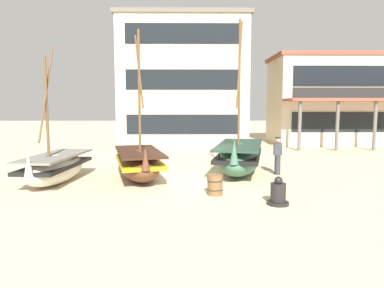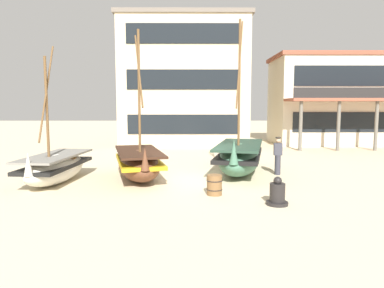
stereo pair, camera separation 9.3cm
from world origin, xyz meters
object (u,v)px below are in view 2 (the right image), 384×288
object	(u,v)px
capstan_winch	(277,194)
wooden_barrel	(214,185)
fishing_boat_near_left	(55,167)
fisherman_by_hull	(278,156)
harbor_building_main	(184,82)
fishing_boat_far_right	(139,163)
harbor_building_annex	(331,100)
fishing_boat_centre_large	(240,157)

from	to	relation	value
capstan_winch	wooden_barrel	world-z (taller)	capstan_winch
fishing_boat_near_left	wooden_barrel	size ratio (longest dim) A/B	7.67
fishing_boat_near_left	fisherman_by_hull	xyz separation A→B (m)	(9.25, 1.65, 0.20)
fishing_boat_near_left	harbor_building_main	distance (m)	15.88
fisherman_by_hull	capstan_winch	distance (m)	5.03
capstan_winch	harbor_building_main	distance (m)	18.56
fishing_boat_far_right	capstan_winch	bearing A→B (deg)	-39.10
wooden_barrel	harbor_building_annex	bearing A→B (deg)	58.08
fishing_boat_far_right	fishing_boat_near_left	bearing A→B (deg)	-167.39
harbor_building_main	harbor_building_annex	world-z (taller)	harbor_building_main
fishing_boat_near_left	wooden_barrel	xyz separation A→B (m)	(6.19, -1.97, -0.28)
fishing_boat_far_right	harbor_building_main	xyz separation A→B (m)	(1.68, 13.77, 4.24)
fishing_boat_far_right	capstan_winch	distance (m)	6.25
fishing_boat_near_left	harbor_building_main	world-z (taller)	harbor_building_main
fishing_boat_far_right	harbor_building_main	distance (m)	14.51
harbor_building_main	harbor_building_annex	distance (m)	11.99
fishing_boat_near_left	capstan_winch	bearing A→B (deg)	-21.79
harbor_building_main	capstan_winch	bearing A→B (deg)	-79.87
fishing_boat_far_right	wooden_barrel	size ratio (longest dim) A/B	8.60
fishing_boat_near_left	wooden_barrel	world-z (taller)	fishing_boat_near_left
fishing_boat_near_left	fishing_boat_far_right	bearing A→B (deg)	12.61
fishing_boat_centre_large	fisherman_by_hull	xyz separation A→B (m)	(1.66, -0.29, 0.08)
fishing_boat_centre_large	harbor_building_annex	size ratio (longest dim) A/B	0.72
harbor_building_annex	fisherman_by_hull	bearing A→B (deg)	-119.35
fisherman_by_hull	fishing_boat_far_right	bearing A→B (deg)	-171.27
capstan_winch	harbor_building_annex	distance (m)	20.49
fisherman_by_hull	wooden_barrel	xyz separation A→B (m)	(-3.06, -3.62, -0.48)
fishing_boat_near_left	fisherman_by_hull	bearing A→B (deg)	10.09
fisherman_by_hull	wooden_barrel	size ratio (longest dim) A/B	2.41
harbor_building_annex	wooden_barrel	bearing A→B (deg)	-121.92
fishing_boat_centre_large	harbor_building_main	size ratio (longest dim) A/B	0.69
capstan_winch	fishing_boat_far_right	bearing A→B (deg)	140.90
fisherman_by_hull	capstan_winch	bearing A→B (deg)	-103.85
harbor_building_main	fishing_boat_centre_large	bearing A→B (deg)	-77.86
wooden_barrel	fishing_boat_far_right	bearing A→B (deg)	137.95
fishing_boat_near_left	fishing_boat_centre_large	xyz separation A→B (m)	(7.59, 1.94, 0.13)
fishing_boat_far_right	wooden_barrel	distance (m)	4.03
fishing_boat_far_right	fisherman_by_hull	xyz separation A→B (m)	(6.04, 0.93, 0.15)
fishing_boat_near_left	fishing_boat_far_right	world-z (taller)	fishing_boat_far_right
fisherman_by_hull	harbor_building_main	xyz separation A→B (m)	(-4.36, 12.84, 4.09)
fishing_boat_centre_large	wooden_barrel	bearing A→B (deg)	-109.69
fishing_boat_near_left	capstan_winch	xyz separation A→B (m)	(8.05, -3.22, -0.29)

